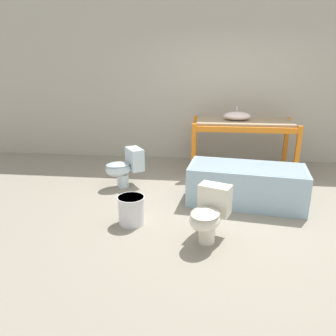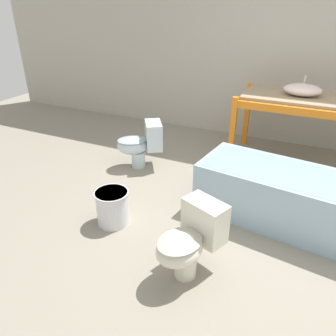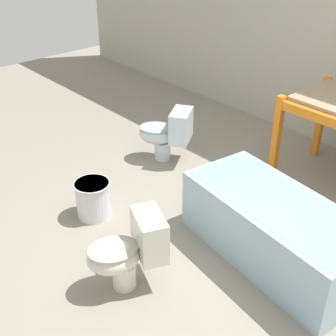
{
  "view_description": "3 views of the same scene",
  "coord_description": "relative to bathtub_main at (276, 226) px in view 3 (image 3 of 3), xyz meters",
  "views": [
    {
      "loc": [
        -0.44,
        -4.2,
        1.92
      ],
      "look_at": [
        -0.87,
        -0.26,
        0.6
      ],
      "focal_mm": 35.0,
      "sensor_mm": 36.0,
      "label": 1
    },
    {
      "loc": [
        0.36,
        -2.83,
        1.99
      ],
      "look_at": [
        -0.9,
        -0.18,
        0.48
      ],
      "focal_mm": 35.0,
      "sensor_mm": 36.0,
      "label": 2
    },
    {
      "loc": [
        1.83,
        -2.5,
        2.59
      ],
      "look_at": [
        -0.73,
        -0.22,
        0.59
      ],
      "focal_mm": 50.0,
      "sensor_mm": 36.0,
      "label": 3
    }
  ],
  "objects": [
    {
      "name": "toilet_far",
      "position": [
        -0.52,
        -1.08,
        0.03
      ],
      "size": [
        0.52,
        0.66,
        0.61
      ],
      "rotation": [
        0.0,
        0.0,
        -0.38
      ],
      "color": "silver",
      "rests_on": "ground_plane"
    },
    {
      "name": "bathtub_main",
      "position": [
        0.0,
        0.0,
        0.0
      ],
      "size": [
        1.65,
        0.9,
        0.54
      ],
      "rotation": [
        0.0,
        0.0,
        -0.13
      ],
      "color": "#99B7CC",
      "rests_on": "ground_plane"
    },
    {
      "name": "ground_plane",
      "position": [
        -0.18,
        -0.12,
        -0.31
      ],
      "size": [
        12.0,
        12.0,
        0.0
      ],
      "primitive_type": "plane",
      "color": "gray"
    },
    {
      "name": "toilet_near",
      "position": [
        -1.81,
        0.44,
        0.03
      ],
      "size": [
        0.66,
        0.6,
        0.61
      ],
      "rotation": [
        0.0,
        0.0,
        -0.99
      ],
      "color": "silver",
      "rests_on": "ground_plane"
    },
    {
      "name": "bucket_white",
      "position": [
        -1.46,
        -0.78,
        -0.12
      ],
      "size": [
        0.33,
        0.33,
        0.35
      ],
      "color": "silver",
      "rests_on": "ground_plane"
    }
  ]
}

